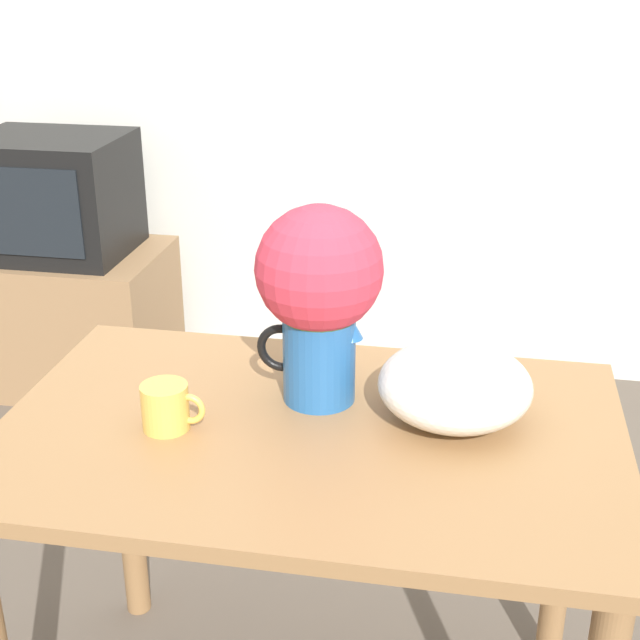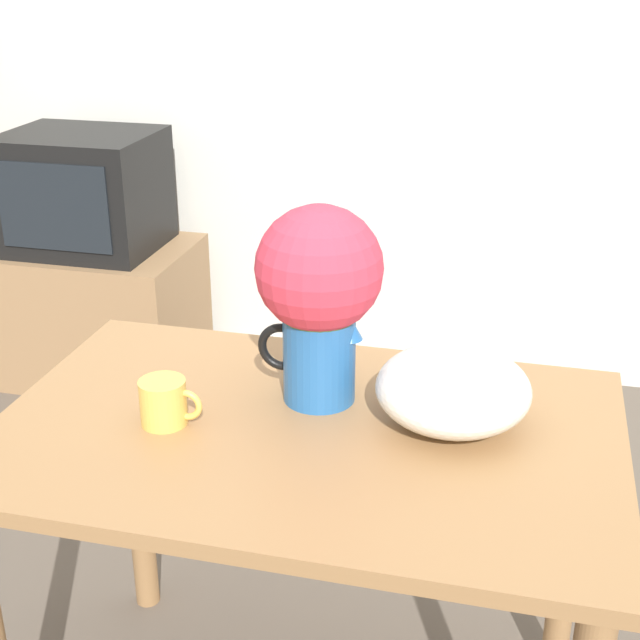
{
  "view_description": "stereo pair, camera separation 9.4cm",
  "coord_description": "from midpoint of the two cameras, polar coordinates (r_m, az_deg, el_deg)",
  "views": [
    {
      "loc": [
        0.32,
        -1.42,
        1.59
      ],
      "look_at": [
        0.04,
        0.08,
        0.93
      ],
      "focal_mm": 50.0,
      "sensor_mm": 36.0,
      "label": 1
    },
    {
      "loc": [
        0.41,
        -1.4,
        1.59
      ],
      "look_at": [
        0.04,
        0.08,
        0.93
      ],
      "focal_mm": 50.0,
      "sensor_mm": 36.0,
      "label": 2
    }
  ],
  "objects": [
    {
      "name": "white_bowl",
      "position": [
        1.64,
        10.14,
        -4.38
      ],
      "size": [
        0.28,
        0.28,
        0.14
      ],
      "color": "silver",
      "rests_on": "table"
    },
    {
      "name": "wall_back",
      "position": [
        3.3,
        7.99,
        18.12
      ],
      "size": [
        8.0,
        0.05,
        2.6
      ],
      "color": "silver",
      "rests_on": "ground_plane"
    },
    {
      "name": "tv_set",
      "position": [
        3.37,
        -14.11,
        8.0
      ],
      "size": [
        0.53,
        0.44,
        0.42
      ],
      "color": "black",
      "rests_on": "tv_stand"
    },
    {
      "name": "flower_vase",
      "position": [
        1.64,
        1.58,
        2.0
      ],
      "size": [
        0.24,
        0.24,
        0.39
      ],
      "color": "#235B9E",
      "rests_on": "table"
    },
    {
      "name": "coffee_mug",
      "position": [
        1.65,
        -8.3,
        -5.25
      ],
      "size": [
        0.12,
        0.09,
        0.09
      ],
      "color": "gold",
      "rests_on": "table"
    },
    {
      "name": "table",
      "position": [
        1.71,
        0.72,
        -10.58
      ],
      "size": [
        1.14,
        0.74,
        0.76
      ],
      "color": "olive",
      "rests_on": "ground_plane"
    },
    {
      "name": "tv_stand",
      "position": [
        3.53,
        -13.35,
        0.57
      ],
      "size": [
        0.74,
        0.51,
        0.52
      ],
      "color": "#8E6B47",
      "rests_on": "ground_plane"
    }
  ]
}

